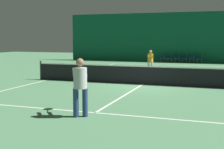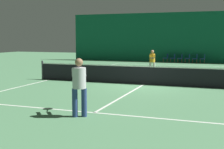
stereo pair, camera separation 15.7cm
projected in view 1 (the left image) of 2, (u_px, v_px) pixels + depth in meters
name	position (u px, v px, depth m)	size (l,w,h in m)	color
ground_plane	(143.00, 84.00, 15.89)	(60.00, 60.00, 0.00)	#4C7F56
backdrop_curtain	(180.00, 37.00, 30.14)	(23.00, 0.12, 4.83)	#0F5138
court_line_baseline_far	(175.00, 65.00, 27.06)	(11.00, 0.10, 0.00)	silver
court_line_service_far	(164.00, 72.00, 21.90)	(8.25, 0.10, 0.00)	silver
court_line_service_near	(95.00, 113.00, 9.89)	(8.25, 0.10, 0.00)	silver
court_line_sideline_left	(48.00, 80.00, 17.68)	(0.10, 23.80, 0.00)	silver
court_line_centre	(143.00, 84.00, 15.89)	(0.10, 12.80, 0.00)	silver
tennis_net	(143.00, 75.00, 15.83)	(12.00, 0.10, 1.07)	black
player_near	(80.00, 83.00, 9.31)	(0.98, 1.40, 1.76)	navy
player_far	(150.00, 60.00, 20.52)	(0.62, 1.35, 1.57)	beige
courtside_chair_0	(164.00, 57.00, 30.34)	(0.44, 0.44, 0.84)	brown
courtside_chair_1	(171.00, 57.00, 30.11)	(0.44, 0.44, 0.84)	brown
courtside_chair_2	(178.00, 58.00, 29.89)	(0.44, 0.44, 0.84)	brown
courtside_chair_3	(185.00, 58.00, 29.66)	(0.44, 0.44, 0.84)	brown
courtside_chair_4	(193.00, 58.00, 29.44)	(0.44, 0.44, 0.84)	brown
courtside_chair_5	(200.00, 58.00, 29.21)	(0.44, 0.44, 0.84)	brown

